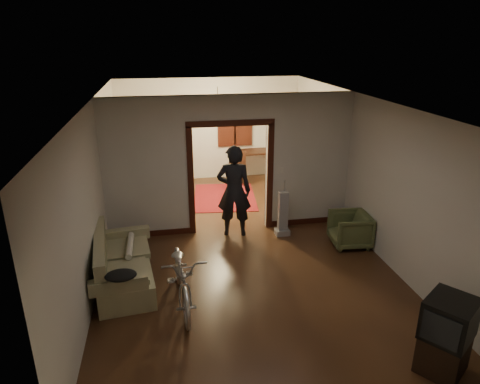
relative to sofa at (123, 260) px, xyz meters
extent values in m
cube|color=#321B0F|center=(2.07, 1.03, -0.42)|extent=(5.00, 8.50, 0.01)
cube|color=white|center=(2.07, 1.03, 2.38)|extent=(5.00, 8.50, 0.01)
cube|color=beige|center=(2.07, 5.28, 0.98)|extent=(5.00, 0.02, 2.80)
cube|color=beige|center=(-0.43, 1.03, 0.98)|extent=(0.02, 8.50, 2.80)
cube|color=beige|center=(4.57, 1.03, 0.98)|extent=(0.02, 8.50, 2.80)
cube|color=beige|center=(2.07, 1.78, 0.98)|extent=(5.00, 0.14, 2.80)
cube|color=black|center=(2.07, 1.78, 0.68)|extent=(1.74, 0.20, 2.32)
cube|color=black|center=(2.77, 5.24, 1.13)|extent=(0.98, 0.06, 1.28)
sphere|color=#FFE0A5|center=(2.07, 3.53, 1.93)|extent=(0.24, 0.24, 0.24)
cube|color=silver|center=(3.12, 1.71, 0.83)|extent=(0.08, 0.01, 0.12)
cube|color=olive|center=(0.00, 0.00, 0.00)|extent=(1.04, 1.93, 0.85)
cylinder|color=beige|center=(0.10, 0.30, 0.11)|extent=(0.10, 0.84, 0.10)
ellipsoid|color=black|center=(0.05, -0.91, 0.26)|extent=(0.44, 0.33, 0.13)
imported|color=silver|center=(0.91, -0.72, 0.05)|extent=(0.71, 1.83, 0.94)
imported|color=#505B33|center=(4.20, 0.61, -0.10)|extent=(0.78, 0.76, 0.66)
cube|color=black|center=(3.92, -2.71, -0.18)|extent=(0.72, 0.71, 0.49)
cube|color=black|center=(3.92, -2.71, 0.32)|extent=(0.77, 0.76, 0.50)
cube|color=gray|center=(3.05, 1.29, 0.04)|extent=(0.31, 0.26, 0.93)
imported|color=black|center=(2.09, 1.50, 0.51)|extent=(0.75, 0.57, 1.87)
cube|color=maroon|center=(2.22, 3.62, -0.42)|extent=(1.72, 2.13, 0.02)
cube|color=#212F1C|center=(0.61, 5.08, 0.39)|extent=(0.84, 0.51, 1.62)
sphere|color=#1E5972|center=(0.61, 5.08, 1.52)|extent=(0.27, 0.27, 0.27)
cube|color=black|center=(3.35, 4.86, -0.01)|extent=(1.26, 0.96, 0.83)
cube|color=black|center=(2.66, 4.51, 0.07)|extent=(0.52, 0.52, 1.00)
camera|label=1|loc=(0.74, -6.36, 3.43)|focal=32.00mm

